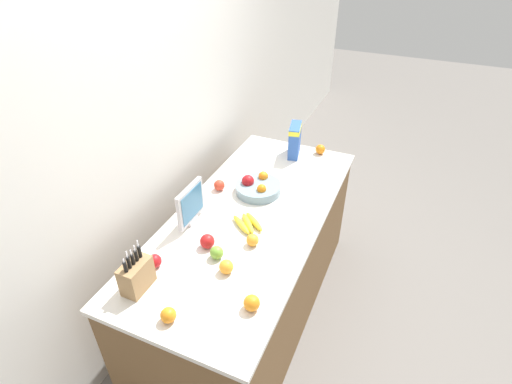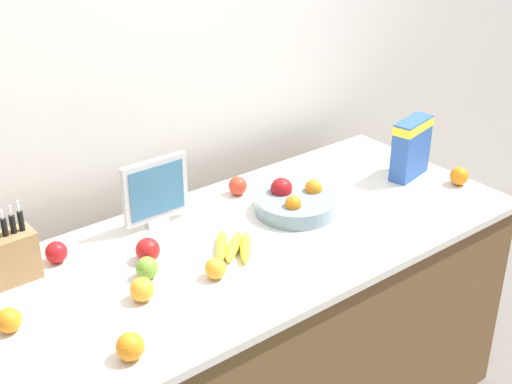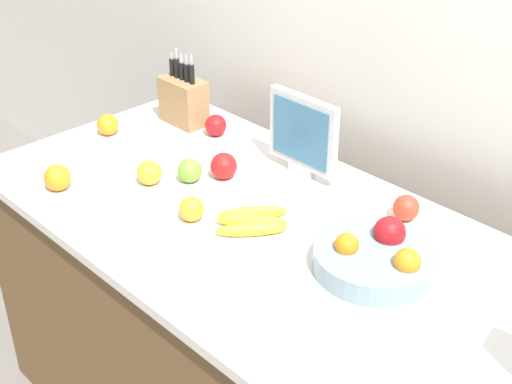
# 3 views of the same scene
# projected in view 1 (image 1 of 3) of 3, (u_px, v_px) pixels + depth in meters

# --- Properties ---
(ground_plane) EXTENTS (14.00, 14.00, 0.00)m
(ground_plane) POSITION_uv_depth(u_px,v_px,m) (251.00, 307.00, 2.94)
(ground_plane) COLOR slate
(wall_back) EXTENTS (9.00, 0.06, 2.60)m
(wall_back) POSITION_uv_depth(u_px,v_px,m) (153.00, 131.00, 2.40)
(wall_back) COLOR silver
(wall_back) RESTS_ON ground_plane
(counter) EXTENTS (1.95, 0.86, 0.87)m
(counter) POSITION_uv_depth(u_px,v_px,m) (251.00, 265.00, 2.69)
(counter) COLOR brown
(counter) RESTS_ON ground_plane
(knife_block) EXTENTS (0.17, 0.10, 0.26)m
(knife_block) POSITION_uv_depth(u_px,v_px,m) (137.00, 275.00, 1.91)
(knife_block) COLOR #937047
(knife_block) RESTS_ON counter
(small_monitor) EXTENTS (0.25, 0.03, 0.25)m
(small_monitor) POSITION_uv_depth(u_px,v_px,m) (191.00, 204.00, 2.29)
(small_monitor) COLOR #B7B7BC
(small_monitor) RESTS_ON counter
(cereal_box) EXTENTS (0.21, 0.12, 0.24)m
(cereal_box) POSITION_uv_depth(u_px,v_px,m) (295.00, 139.00, 2.97)
(cereal_box) COLOR #2D56A8
(cereal_box) RESTS_ON counter
(fruit_bowl) EXTENTS (0.30, 0.30, 0.11)m
(fruit_bowl) POSITION_uv_depth(u_px,v_px,m) (258.00, 187.00, 2.62)
(fruit_bowl) COLOR gray
(fruit_bowl) RESTS_ON counter
(banana_bunch) EXTENTS (0.20, 0.23, 0.04)m
(banana_bunch) POSITION_uv_depth(u_px,v_px,m) (248.00, 223.00, 2.34)
(banana_bunch) COLOR yellow
(banana_bunch) RESTS_ON counter
(apple_leftmost) EXTENTS (0.07, 0.07, 0.07)m
(apple_leftmost) POSITION_uv_depth(u_px,v_px,m) (219.00, 185.00, 2.64)
(apple_leftmost) COLOR red
(apple_leftmost) RESTS_ON counter
(apple_front) EXTENTS (0.07, 0.07, 0.07)m
(apple_front) POSITION_uv_depth(u_px,v_px,m) (217.00, 253.00, 2.11)
(apple_front) COLOR #6B9E33
(apple_front) RESTS_ON counter
(apple_near_bananas) EXTENTS (0.08, 0.08, 0.08)m
(apple_near_bananas) POSITION_uv_depth(u_px,v_px,m) (207.00, 241.00, 2.18)
(apple_near_bananas) COLOR red
(apple_near_bananas) RESTS_ON counter
(apple_by_knife_block) EXTENTS (0.07, 0.07, 0.07)m
(apple_by_knife_block) POSITION_uv_depth(u_px,v_px,m) (155.00, 261.00, 2.06)
(apple_by_knife_block) COLOR #A31419
(apple_by_knife_block) RESTS_ON counter
(orange_mid_left) EXTENTS (0.07, 0.07, 0.07)m
(orange_mid_left) POSITION_uv_depth(u_px,v_px,m) (320.00, 149.00, 3.04)
(orange_mid_left) COLOR orange
(orange_mid_left) RESTS_ON counter
(orange_back_center) EXTENTS (0.08, 0.08, 0.08)m
(orange_back_center) POSITION_uv_depth(u_px,v_px,m) (252.00, 303.00, 1.83)
(orange_back_center) COLOR orange
(orange_back_center) RESTS_ON counter
(orange_front_center) EXTENTS (0.07, 0.07, 0.07)m
(orange_front_center) POSITION_uv_depth(u_px,v_px,m) (226.00, 267.00, 2.02)
(orange_front_center) COLOR orange
(orange_front_center) RESTS_ON counter
(orange_by_cereal) EXTENTS (0.07, 0.07, 0.07)m
(orange_by_cereal) POSITION_uv_depth(u_px,v_px,m) (253.00, 240.00, 2.20)
(orange_by_cereal) COLOR orange
(orange_by_cereal) RESTS_ON counter
(orange_mid_right) EXTENTS (0.07, 0.07, 0.07)m
(orange_mid_right) POSITION_uv_depth(u_px,v_px,m) (168.00, 315.00, 1.78)
(orange_mid_right) COLOR orange
(orange_mid_right) RESTS_ON counter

